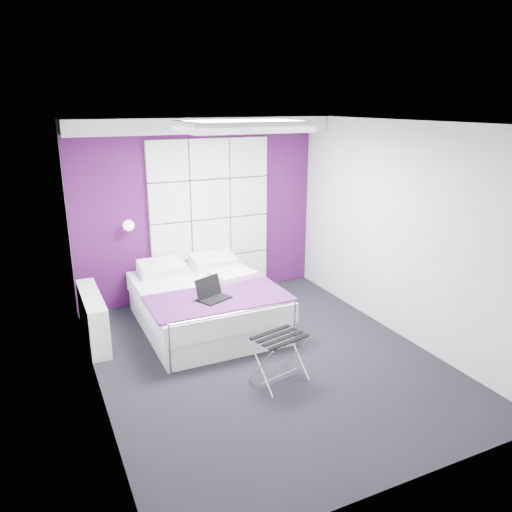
{
  "coord_description": "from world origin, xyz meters",
  "views": [
    {
      "loc": [
        -2.24,
        -4.56,
        2.79
      ],
      "look_at": [
        0.05,
        0.35,
        1.12
      ],
      "focal_mm": 35.0,
      "sensor_mm": 36.0,
      "label": 1
    }
  ],
  "objects_px": {
    "luggage_rack": "(279,359)",
    "laptop": "(213,293)",
    "bed": "(205,304)",
    "nightstand": "(159,266)",
    "wall_lamp": "(128,225)",
    "radiator": "(93,317)"
  },
  "relations": [
    {
      "from": "bed",
      "to": "laptop",
      "type": "distance_m",
      "value": 0.6
    },
    {
      "from": "nightstand",
      "to": "wall_lamp",
      "type": "bearing_deg",
      "value": 173.82
    },
    {
      "from": "laptop",
      "to": "luggage_rack",
      "type": "bearing_deg",
      "value": -98.27
    },
    {
      "from": "radiator",
      "to": "nightstand",
      "type": "xyz_separation_m",
      "value": [
        1.01,
        0.72,
        0.29
      ]
    },
    {
      "from": "nightstand",
      "to": "luggage_rack",
      "type": "bearing_deg",
      "value": -76.55
    },
    {
      "from": "radiator",
      "to": "laptop",
      "type": "relative_size",
      "value": 3.29
    },
    {
      "from": "luggage_rack",
      "to": "wall_lamp",
      "type": "bearing_deg",
      "value": 97.15
    },
    {
      "from": "bed",
      "to": "luggage_rack",
      "type": "distance_m",
      "value": 1.64
    },
    {
      "from": "nightstand",
      "to": "luggage_rack",
      "type": "relative_size",
      "value": 0.93
    },
    {
      "from": "laptop",
      "to": "nightstand",
      "type": "bearing_deg",
      "value": 78.81
    },
    {
      "from": "bed",
      "to": "nightstand",
      "type": "xyz_separation_m",
      "value": [
        -0.37,
        0.89,
        0.29
      ]
    },
    {
      "from": "nightstand",
      "to": "luggage_rack",
      "type": "height_order",
      "value": "nightstand"
    },
    {
      "from": "luggage_rack",
      "to": "laptop",
      "type": "bearing_deg",
      "value": 91.39
    },
    {
      "from": "nightstand",
      "to": "laptop",
      "type": "xyz_separation_m",
      "value": [
        0.3,
        -1.38,
        0.04
      ]
    },
    {
      "from": "wall_lamp",
      "to": "bed",
      "type": "xyz_separation_m",
      "value": [
        0.74,
        -0.93,
        -0.92
      ]
    },
    {
      "from": "radiator",
      "to": "nightstand",
      "type": "distance_m",
      "value": 1.27
    },
    {
      "from": "bed",
      "to": "luggage_rack",
      "type": "xyz_separation_m",
      "value": [
        0.23,
        -1.63,
        -0.04
      ]
    },
    {
      "from": "radiator",
      "to": "bed",
      "type": "bearing_deg",
      "value": -6.9
    },
    {
      "from": "radiator",
      "to": "luggage_rack",
      "type": "height_order",
      "value": "radiator"
    },
    {
      "from": "luggage_rack",
      "to": "laptop",
      "type": "relative_size",
      "value": 1.43
    },
    {
      "from": "wall_lamp",
      "to": "laptop",
      "type": "height_order",
      "value": "wall_lamp"
    },
    {
      "from": "radiator",
      "to": "luggage_rack",
      "type": "xyz_separation_m",
      "value": [
        1.61,
        -1.79,
        -0.04
      ]
    }
  ]
}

